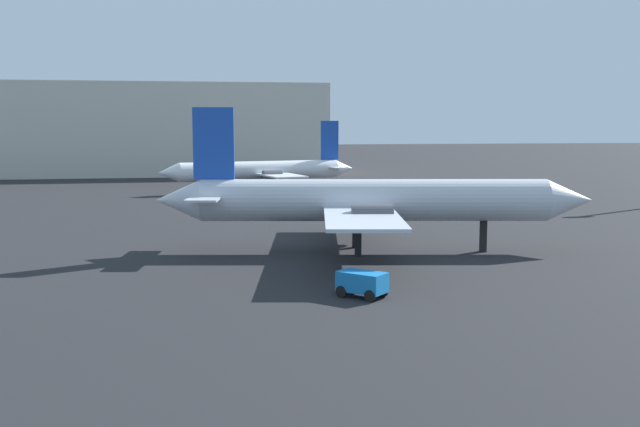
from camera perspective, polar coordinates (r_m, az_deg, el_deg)
airplane_distant at (r=50.41m, az=3.81°, el=1.01°), size 29.64×23.86×9.77m
airplane_far_right at (r=95.23m, az=-4.40°, el=3.33°), size 25.87×18.57×9.06m
baggage_cart at (r=37.52m, az=3.24°, el=-5.31°), size 2.61×2.62×1.30m
terminal_building at (r=132.94m, az=-15.18°, el=6.25°), size 70.17×19.75×15.42m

